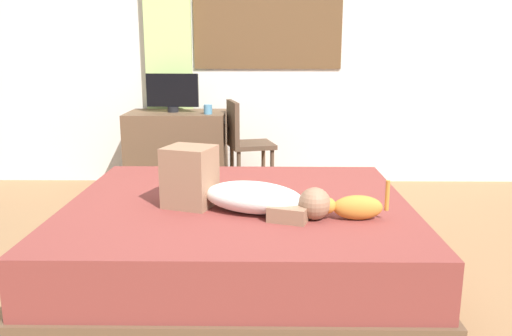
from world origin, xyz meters
name	(u,v)px	position (x,y,z in m)	size (l,w,h in m)	color
ground_plane	(260,279)	(0.00, 0.00, 0.00)	(16.00, 16.00, 0.00)	olive
back_wall_with_window	(261,33)	(0.00, 2.34, 1.45)	(6.40, 0.14, 2.90)	silver
bed	(239,236)	(-0.12, 0.13, 0.22)	(2.03, 1.83, 0.44)	brown
person_lying	(237,191)	(-0.13, -0.06, 0.55)	(0.93, 0.52, 0.34)	silver
cat	(354,207)	(0.49, -0.20, 0.51)	(0.36, 0.11, 0.21)	#C67A2D
desk	(178,151)	(-0.78, 1.94, 0.37)	(0.90, 0.56, 0.74)	brown
tv_monitor	(172,92)	(-0.81, 1.94, 0.92)	(0.48, 0.10, 0.35)	black
cup	(208,109)	(-0.47, 1.81, 0.78)	(0.08, 0.08, 0.08)	teal
chair_by_desk	(244,140)	(-0.15, 1.79, 0.51)	(0.46, 0.46, 0.86)	#4C3828
curtain_left	(168,46)	(-0.88, 2.22, 1.33)	(0.44, 0.06, 2.66)	#ADCC75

